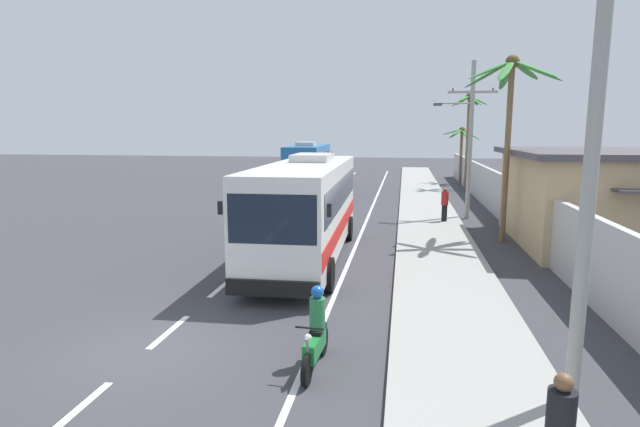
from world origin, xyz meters
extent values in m
plane|color=#3A3A3F|center=(0.00, 0.00, 0.00)|extent=(160.00, 160.00, 0.00)
cube|color=#999993|center=(6.80, 10.00, 0.07)|extent=(3.20, 90.00, 0.14)
cube|color=white|center=(0.00, -2.49, 0.00)|extent=(0.16, 2.00, 0.01)
cube|color=white|center=(0.00, 1.01, 0.00)|extent=(0.16, 2.00, 0.01)
cube|color=white|center=(0.00, 4.51, 0.00)|extent=(0.16, 2.00, 0.01)
cube|color=white|center=(0.00, 8.01, 0.00)|extent=(0.16, 2.00, 0.01)
cube|color=white|center=(0.00, 11.51, 0.00)|extent=(0.16, 2.00, 0.01)
cube|color=white|center=(0.00, 15.01, 0.00)|extent=(0.16, 2.00, 0.01)
cube|color=white|center=(0.00, 18.51, 0.00)|extent=(0.16, 2.00, 0.01)
cube|color=white|center=(0.00, 22.01, 0.00)|extent=(0.16, 2.00, 0.01)
cube|color=white|center=(0.00, 25.52, 0.00)|extent=(0.16, 2.00, 0.01)
cube|color=white|center=(0.00, 29.02, 0.00)|extent=(0.16, 2.00, 0.01)
cube|color=white|center=(0.00, 32.52, 0.00)|extent=(0.16, 2.00, 0.01)
cube|color=white|center=(0.00, 36.02, 0.00)|extent=(0.16, 2.00, 0.01)
cube|color=white|center=(0.00, 39.52, 0.00)|extent=(0.16, 2.00, 0.01)
cube|color=white|center=(0.00, 43.02, 0.00)|extent=(0.16, 2.00, 0.01)
cube|color=white|center=(0.00, 46.52, 0.00)|extent=(0.16, 2.00, 0.01)
cube|color=white|center=(3.52, 15.00, 0.00)|extent=(0.14, 70.00, 0.01)
cube|color=#B2B2AD|center=(10.60, 14.00, 1.21)|extent=(0.24, 60.00, 2.42)
cube|color=white|center=(1.91, 8.45, 1.97)|extent=(2.87, 11.17, 3.15)
cube|color=#192333|center=(1.90, 8.65, 2.52)|extent=(2.88, 10.28, 1.01)
cube|color=#192333|center=(2.05, 2.94, 2.44)|extent=(2.38, 0.16, 1.32)
cube|color=red|center=(1.91, 8.45, 1.26)|extent=(2.90, 10.95, 0.57)
cube|color=black|center=(2.05, 2.85, 0.59)|extent=(2.54, 0.22, 0.44)
cube|color=#B7B7B7|center=(1.87, 9.84, 3.68)|extent=(1.49, 2.48, 0.28)
cube|color=black|center=(3.52, 3.19, 2.67)|extent=(0.12, 0.08, 0.36)
cube|color=black|center=(0.57, 3.11, 2.67)|extent=(0.12, 0.08, 0.36)
cylinder|color=black|center=(3.28, 4.60, 0.52)|extent=(0.35, 1.05, 1.04)
cylinder|color=black|center=(0.74, 4.53, 0.52)|extent=(0.35, 1.05, 1.04)
cylinder|color=black|center=(3.09, 11.81, 0.52)|extent=(0.35, 1.05, 1.04)
cylinder|color=black|center=(0.56, 11.75, 0.52)|extent=(0.35, 1.05, 1.04)
cube|color=#2366A8|center=(-2.00, 29.35, 1.99)|extent=(3.05, 10.66, 3.19)
cube|color=#192333|center=(-1.98, 29.15, 2.54)|extent=(3.03, 9.82, 1.02)
cube|color=#192333|center=(-2.29, 34.57, 2.47)|extent=(2.26, 0.23, 1.34)
cube|color=blue|center=(-2.00, 29.35, 1.27)|extent=(3.07, 10.46, 0.57)
cube|color=black|center=(-2.30, 34.66, 0.59)|extent=(2.41, 0.30, 0.44)
cube|color=#B7B7B7|center=(-1.92, 28.03, 3.72)|extent=(1.48, 2.39, 0.28)
cube|color=black|center=(-3.68, 34.28, 2.70)|extent=(0.12, 0.09, 0.36)
cube|color=black|center=(-0.87, 34.44, 2.70)|extent=(0.12, 0.09, 0.36)
cylinder|color=black|center=(-3.41, 32.96, 0.52)|extent=(0.38, 1.06, 1.04)
cylinder|color=black|center=(-1.00, 33.10, 0.52)|extent=(0.38, 1.06, 1.04)
cylinder|color=black|center=(-3.02, 26.12, 0.52)|extent=(0.38, 1.06, 1.04)
cylinder|color=black|center=(-0.61, 26.26, 0.52)|extent=(0.38, 1.06, 1.04)
cylinder|color=black|center=(3.72, -0.96, 0.30)|extent=(0.13, 0.60, 0.60)
cylinder|color=black|center=(3.79, 0.40, 0.30)|extent=(0.15, 0.61, 0.60)
cube|color=#1E7F38|center=(3.75, -0.33, 0.52)|extent=(0.30, 1.11, 0.36)
cube|color=black|center=(3.77, -0.03, 0.72)|extent=(0.27, 0.61, 0.12)
cylinder|color=gray|center=(3.72, -0.84, 0.60)|extent=(0.08, 0.32, 0.67)
cylinder|color=black|center=(3.73, -0.74, 1.04)|extent=(0.56, 0.07, 0.04)
sphere|color=#EAEACC|center=(3.72, -0.86, 0.90)|extent=(0.14, 0.14, 0.14)
cylinder|color=#2D7A47|center=(3.77, -0.08, 1.07)|extent=(0.32, 0.32, 0.69)
sphere|color=blue|center=(3.77, -0.08, 1.54)|extent=(0.26, 0.26, 0.26)
cylinder|color=black|center=(7.46, -3.29, 1.19)|extent=(0.36, 0.36, 0.60)
sphere|color=brown|center=(7.46, -3.29, 1.60)|extent=(0.24, 0.24, 0.24)
cylinder|color=black|center=(7.50, 16.44, 0.56)|extent=(0.28, 0.28, 0.84)
cylinder|color=red|center=(7.50, 16.44, 1.32)|extent=(0.36, 0.36, 0.67)
sphere|color=brown|center=(7.50, 16.44, 1.74)|extent=(0.20, 0.20, 0.20)
cylinder|color=#9E9E99|center=(8.35, -0.96, 4.91)|extent=(0.24, 0.24, 9.82)
cylinder|color=#9E9E99|center=(8.84, 18.25, 4.15)|extent=(0.24, 0.24, 8.30)
cube|color=#9E9E99|center=(8.84, 18.25, 6.70)|extent=(2.53, 0.12, 0.12)
cylinder|color=#4C4742|center=(7.83, 18.25, 6.82)|extent=(0.08, 0.08, 0.16)
cylinder|color=#4C4742|center=(9.86, 18.25, 6.82)|extent=(0.08, 0.08, 0.16)
cylinder|color=#9E9E99|center=(7.96, 18.25, 6.14)|extent=(1.76, 0.09, 0.09)
cube|color=#4C4C51|center=(7.08, 18.25, 6.08)|extent=(0.44, 0.24, 0.14)
cylinder|color=brown|center=(10.38, 36.72, 2.36)|extent=(0.25, 0.25, 4.72)
ellipsoid|color=#337F33|center=(11.13, 36.69, 4.37)|extent=(1.59, 0.42, 0.99)
ellipsoid|color=#337F33|center=(10.76, 37.43, 4.49)|extent=(1.11, 1.64, 0.76)
ellipsoid|color=#337F33|center=(9.87, 37.31, 4.41)|extent=(1.32, 1.46, 0.91)
ellipsoid|color=#337F33|center=(9.53, 36.76, 4.59)|extent=(1.74, 0.45, 0.57)
ellipsoid|color=#337F33|center=(9.93, 35.99, 4.59)|extent=(1.21, 1.66, 0.57)
ellipsoid|color=#337F33|center=(10.62, 36.01, 4.37)|extent=(0.86, 1.60, 1.01)
sphere|color=brown|center=(10.38, 36.72, 4.77)|extent=(0.56, 0.56, 0.56)
cylinder|color=brown|center=(10.35, 32.28, 3.65)|extent=(0.25, 0.25, 7.31)
ellipsoid|color=#337F33|center=(11.05, 32.17, 7.04)|extent=(1.51, 0.59, 0.85)
ellipsoid|color=#337F33|center=(10.75, 32.89, 7.07)|extent=(1.12, 1.45, 0.78)
ellipsoid|color=#337F33|center=(9.91, 32.87, 7.09)|extent=(1.20, 1.42, 0.74)
ellipsoid|color=#337F33|center=(9.67, 32.21, 7.01)|extent=(1.47, 0.50, 0.91)
ellipsoid|color=#337F33|center=(9.87, 31.69, 7.16)|extent=(1.26, 1.44, 0.61)
ellipsoid|color=#337F33|center=(10.77, 31.73, 7.01)|extent=(1.16, 1.37, 0.91)
sphere|color=brown|center=(10.35, 32.28, 7.36)|extent=(0.56, 0.56, 0.56)
cylinder|color=brown|center=(9.64, 12.54, 3.71)|extent=(0.24, 0.24, 7.42)
ellipsoid|color=#3D893D|center=(10.62, 12.54, 7.11)|extent=(2.02, 0.36, 0.95)
ellipsoid|color=#3D893D|center=(10.32, 13.30, 7.21)|extent=(1.66, 1.79, 0.74)
ellipsoid|color=#3D893D|center=(9.59, 13.48, 7.03)|extent=(0.46, 1.96, 1.10)
ellipsoid|color=#3D893D|center=(8.75, 12.84, 7.02)|extent=(1.95, 0.97, 1.12)
ellipsoid|color=#3D893D|center=(8.74, 12.11, 7.14)|extent=(2.00, 1.20, 0.89)
ellipsoid|color=#3D893D|center=(9.25, 11.66, 7.05)|extent=(1.13, 1.95, 1.05)
ellipsoid|color=#3D893D|center=(10.34, 11.84, 7.12)|extent=(1.68, 1.69, 0.93)
sphere|color=brown|center=(9.64, 12.54, 7.47)|extent=(0.56, 0.56, 0.56)
camera|label=1|loc=(5.40, -9.60, 4.72)|focal=28.27mm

